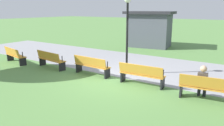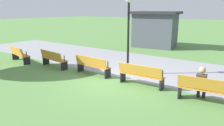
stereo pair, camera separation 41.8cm
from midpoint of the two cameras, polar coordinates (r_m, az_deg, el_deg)
ground_plane at (r=9.57m, az=-0.30°, el=-4.30°), size 120.00×120.00×0.00m
path_paving at (r=11.97m, az=7.33°, el=-0.62°), size 27.27×5.13×0.01m
bench_0 at (r=13.52m, az=-25.05°, el=1.91°), size 1.91×0.82×0.89m
bench_1 at (r=11.73m, az=-16.85°, el=0.95°), size 1.89×0.69×0.89m
bench_2 at (r=10.10m, az=-6.63°, el=-0.60°), size 1.87×0.54×0.89m
bench_3 at (r=8.74m, az=6.34°, el=-2.92°), size 1.87×0.54×0.89m
bench_4 at (r=7.80m, az=22.60°, el=-6.08°), size 1.89×0.69×0.89m
person_seated at (r=7.90m, az=21.27°, el=-4.48°), size 0.37×0.55×1.20m
lamp_post at (r=9.92m, az=2.84°, el=11.27°), size 0.32×0.32×3.59m
kiosk at (r=17.95m, az=9.19°, el=8.89°), size 4.02×3.21×2.82m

